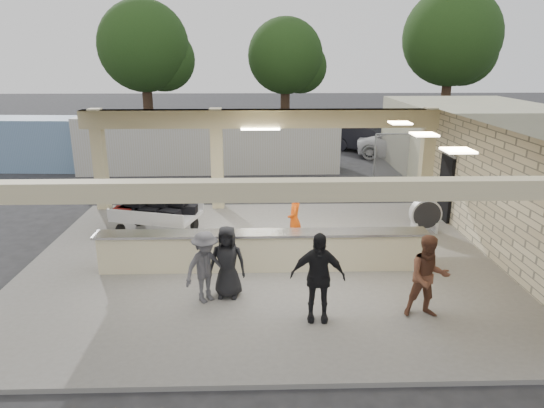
{
  "coord_description": "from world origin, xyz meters",
  "views": [
    {
      "loc": [
        -0.07,
        -11.67,
        5.23
      ],
      "look_at": [
        0.29,
        1.0,
        1.34
      ],
      "focal_mm": 32.0,
      "sensor_mm": 36.0,
      "label": 1
    }
  ],
  "objects_px": {
    "container_white": "(210,143)",
    "luggage_cart": "(156,209)",
    "passenger_d": "(227,262)",
    "car_white_b": "(506,144)",
    "car_white_a": "(407,145)",
    "drum_fan": "(425,214)",
    "passenger_a": "(428,277)",
    "container_blue": "(29,143)",
    "baggage_handler": "(294,220)",
    "passenger_b": "(318,277)",
    "passenger_c": "(206,267)",
    "car_dark": "(371,138)",
    "baggage_counter": "(262,251)"
  },
  "relations": [
    {
      "from": "container_white",
      "to": "luggage_cart",
      "type": "bearing_deg",
      "value": -96.01
    },
    {
      "from": "container_white",
      "to": "passenger_d",
      "type": "bearing_deg",
      "value": -83.94
    },
    {
      "from": "luggage_cart",
      "to": "car_white_b",
      "type": "xyz_separation_m",
      "value": [
        16.06,
        11.04,
        -0.12
      ]
    },
    {
      "from": "car_white_a",
      "to": "drum_fan",
      "type": "bearing_deg",
      "value": -174.05
    },
    {
      "from": "passenger_d",
      "to": "drum_fan",
      "type": "bearing_deg",
      "value": 42.15
    },
    {
      "from": "passenger_a",
      "to": "container_blue",
      "type": "bearing_deg",
      "value": 136.22
    },
    {
      "from": "baggage_handler",
      "to": "car_white_a",
      "type": "distance_m",
      "value": 14.27
    },
    {
      "from": "drum_fan",
      "to": "container_white",
      "type": "bearing_deg",
      "value": 129.53
    },
    {
      "from": "car_white_a",
      "to": "container_blue",
      "type": "relative_size",
      "value": 0.53
    },
    {
      "from": "passenger_d",
      "to": "car_white_a",
      "type": "height_order",
      "value": "passenger_d"
    },
    {
      "from": "car_white_b",
      "to": "drum_fan",
      "type": "bearing_deg",
      "value": 132.44
    },
    {
      "from": "passenger_b",
      "to": "container_blue",
      "type": "relative_size",
      "value": 0.2
    },
    {
      "from": "passenger_a",
      "to": "passenger_c",
      "type": "height_order",
      "value": "passenger_a"
    },
    {
      "from": "passenger_a",
      "to": "car_white_b",
      "type": "xyz_separation_m",
      "value": [
        9.6,
        16.06,
        -0.22
      ]
    },
    {
      "from": "passenger_c",
      "to": "car_dark",
      "type": "bearing_deg",
      "value": 26.28
    },
    {
      "from": "drum_fan",
      "to": "car_white_b",
      "type": "distance_m",
      "value": 13.65
    },
    {
      "from": "passenger_b",
      "to": "passenger_c",
      "type": "bearing_deg",
      "value": 165.36
    },
    {
      "from": "car_dark",
      "to": "container_blue",
      "type": "relative_size",
      "value": 0.5
    },
    {
      "from": "passenger_c",
      "to": "baggage_handler",
      "type": "bearing_deg",
      "value": 14.45
    },
    {
      "from": "drum_fan",
      "to": "car_dark",
      "type": "bearing_deg",
      "value": 84.7
    },
    {
      "from": "car_dark",
      "to": "container_blue",
      "type": "xyz_separation_m",
      "value": [
        -17.26,
        -3.57,
        0.43
      ]
    },
    {
      "from": "baggage_counter",
      "to": "container_white",
      "type": "xyz_separation_m",
      "value": [
        -2.34,
        11.5,
        0.71
      ]
    },
    {
      "from": "luggage_cart",
      "to": "baggage_counter",
      "type": "bearing_deg",
      "value": -23.64
    },
    {
      "from": "drum_fan",
      "to": "passenger_a",
      "type": "xyz_separation_m",
      "value": [
        -1.64,
        -4.98,
        0.32
      ]
    },
    {
      "from": "car_dark",
      "to": "passenger_b",
      "type": "bearing_deg",
      "value": -157.39
    },
    {
      "from": "car_white_a",
      "to": "passenger_a",
      "type": "bearing_deg",
      "value": -175.41
    },
    {
      "from": "baggage_counter",
      "to": "drum_fan",
      "type": "relative_size",
      "value": 7.96
    },
    {
      "from": "passenger_c",
      "to": "car_dark",
      "type": "relative_size",
      "value": 0.34
    },
    {
      "from": "passenger_c",
      "to": "car_dark",
      "type": "distance_m",
      "value": 18.81
    },
    {
      "from": "baggage_counter",
      "to": "baggage_handler",
      "type": "distance_m",
      "value": 1.7
    },
    {
      "from": "luggage_cart",
      "to": "container_white",
      "type": "relative_size",
      "value": 0.23
    },
    {
      "from": "car_dark",
      "to": "baggage_counter",
      "type": "bearing_deg",
      "value": -163.22
    },
    {
      "from": "passenger_a",
      "to": "luggage_cart",
      "type": "bearing_deg",
      "value": 143.6
    },
    {
      "from": "passenger_a",
      "to": "car_white_b",
      "type": "bearing_deg",
      "value": 60.58
    },
    {
      "from": "baggage_counter",
      "to": "passenger_a",
      "type": "distance_m",
      "value": 4.11
    },
    {
      "from": "passenger_d",
      "to": "baggage_handler",
      "type": "bearing_deg",
      "value": 66.53
    },
    {
      "from": "baggage_counter",
      "to": "container_blue",
      "type": "distance_m",
      "value": 16.37
    },
    {
      "from": "passenger_d",
      "to": "container_white",
      "type": "bearing_deg",
      "value": 104.22
    },
    {
      "from": "luggage_cart",
      "to": "passenger_c",
      "type": "height_order",
      "value": "passenger_c"
    },
    {
      "from": "passenger_c",
      "to": "baggage_counter",
      "type": "bearing_deg",
      "value": 12.47
    },
    {
      "from": "passenger_a",
      "to": "car_white_a",
      "type": "distance_m",
      "value": 16.92
    },
    {
      "from": "car_white_a",
      "to": "car_white_b",
      "type": "relative_size",
      "value": 1.02
    },
    {
      "from": "drum_fan",
      "to": "container_blue",
      "type": "distance_m",
      "value": 18.61
    },
    {
      "from": "passenger_d",
      "to": "car_dark",
      "type": "height_order",
      "value": "passenger_d"
    },
    {
      "from": "passenger_d",
      "to": "container_blue",
      "type": "xyz_separation_m",
      "value": [
        -10.27,
        13.49,
        0.29
      ]
    },
    {
      "from": "baggage_counter",
      "to": "baggage_handler",
      "type": "relative_size",
      "value": 5.1
    },
    {
      "from": "passenger_c",
      "to": "passenger_d",
      "type": "bearing_deg",
      "value": -15.83
    },
    {
      "from": "passenger_c",
      "to": "car_white_a",
      "type": "bearing_deg",
      "value": 19.64
    },
    {
      "from": "passenger_a",
      "to": "container_blue",
      "type": "xyz_separation_m",
      "value": [
        -14.36,
        14.47,
        0.24
      ]
    },
    {
      "from": "luggage_cart",
      "to": "car_dark",
      "type": "distance_m",
      "value": 16.04
    }
  ]
}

